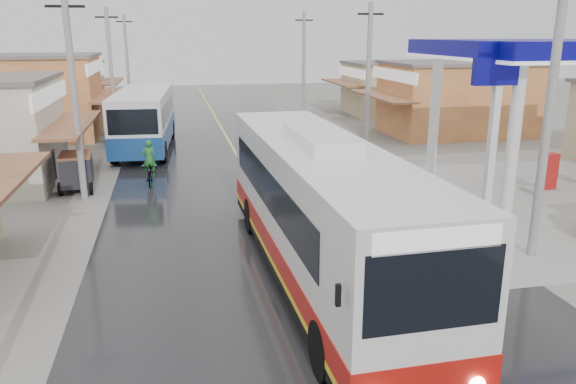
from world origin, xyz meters
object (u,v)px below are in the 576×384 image
Objects in this scene: coach_bus at (319,210)px; tricycle_far at (33,170)px; second_bus at (145,119)px; tricycle_near at (76,170)px; cyclist at (150,170)px.

coach_bus is 5.65× the size of tricycle_far.
tricycle_near is at bearing -103.26° from second_bus.
second_bus is 9.15m from tricycle_far.
coach_bus is 6.20× the size of tricycle_near.
tricycle_near is (-2.54, -8.29, -0.89)m from second_bus.
coach_bus reaches higher than tricycle_near.
tricycle_far is at bearing 130.06° from coach_bus.
cyclist reaches higher than tricycle_near.
second_bus is 5.04× the size of cyclist.
second_bus is at bearing 93.78° from cyclist.
coach_bus is 6.37× the size of cyclist.
coach_bus reaches higher than tricycle_far.
cyclist reaches higher than tricycle_far.
tricycle_far is at bearing -178.04° from cyclist.
tricycle_far is at bearing 167.12° from tricycle_near.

